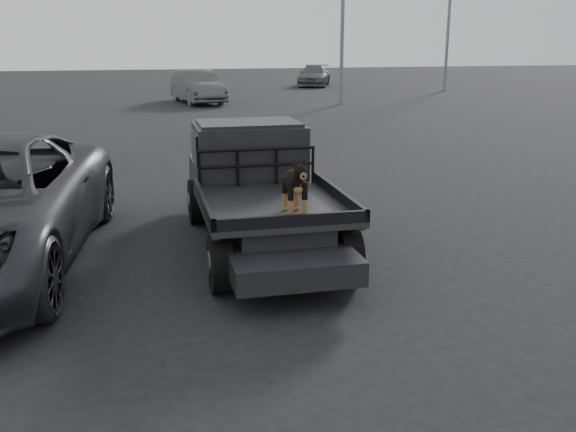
{
  "coord_description": "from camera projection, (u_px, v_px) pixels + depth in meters",
  "views": [
    {
      "loc": [
        -1.07,
        -7.17,
        3.11
      ],
      "look_at": [
        0.52,
        -0.3,
        1.14
      ],
      "focal_mm": 40.0,
      "sensor_mm": 36.0,
      "label": 1
    }
  ],
  "objects": [
    {
      "name": "dog",
      "position": [
        294.0,
        186.0,
        8.13
      ],
      "size": [
        0.32,
        0.6,
        0.74
      ],
      "primitive_type": null,
      "color": "black",
      "rests_on": "flatbed_ute"
    },
    {
      "name": "distant_car_a",
      "position": [
        197.0,
        87.0,
        31.23
      ],
      "size": [
        2.49,
        4.94,
        1.55
      ],
      "primitive_type": "imported",
      "rotation": [
        0.0,
        0.0,
        0.19
      ],
      "color": "#46464B",
      "rests_on": "ground"
    },
    {
      "name": "ute_cab",
      "position": [
        249.0,
        149.0,
        10.43
      ],
      "size": [
        1.72,
        1.3,
        0.88
      ],
      "primitive_type": null,
      "color": "black",
      "rests_on": "flatbed_ute"
    },
    {
      "name": "headache_rack",
      "position": [
        257.0,
        167.0,
        9.77
      ],
      "size": [
        1.8,
        0.08,
        0.55
      ],
      "primitive_type": null,
      "color": "black",
      "rests_on": "flatbed_ute"
    },
    {
      "name": "distant_car_b",
      "position": [
        314.0,
        76.0,
        42.35
      ],
      "size": [
        3.39,
        4.98,
        1.34
      ],
      "primitive_type": "imported",
      "rotation": [
        0.0,
        0.0,
        -0.36
      ],
      "color": "#4F4F54",
      "rests_on": "ground"
    },
    {
      "name": "flatbed_ute",
      "position": [
        260.0,
        217.0,
        9.78
      ],
      "size": [
        2.0,
        5.4,
        0.92
      ],
      "primitive_type": null,
      "color": "black",
      "rests_on": "ground"
    },
    {
      "name": "ground",
      "position": [
        241.0,
        302.0,
        7.79
      ],
      "size": [
        120.0,
        120.0,
        0.0
      ],
      "primitive_type": "plane",
      "color": "black",
      "rests_on": "ground"
    }
  ]
}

